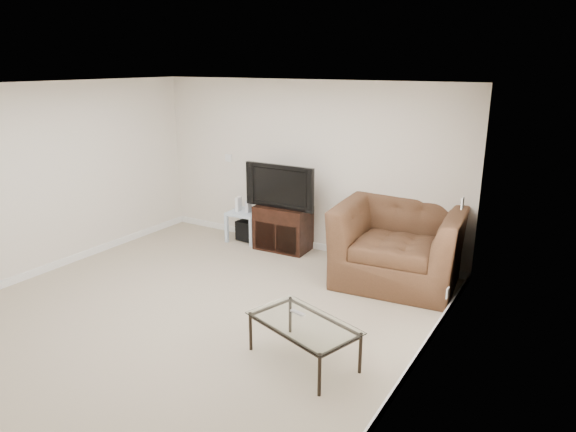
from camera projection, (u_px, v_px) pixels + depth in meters
The scene contains 18 objects.
floor at pixel (197, 310), 5.88m from camera, with size 5.00×5.00×0.00m, color tan.
ceiling at pixel (184, 86), 5.16m from camera, with size 5.00×5.00×0.00m, color white.
wall_back at pixel (305, 167), 7.57m from camera, with size 5.00×0.02×2.50m, color silver.
wall_left at pixel (46, 179), 6.76m from camera, with size 0.02×5.00×2.50m, color silver.
wall_right at pixel (418, 247), 4.28m from camera, with size 0.02×5.00×2.50m, color silver.
plate_back at pixel (228, 158), 8.25m from camera, with size 0.12×0.02×0.12m, color white.
plate_right_switch at pixel (463, 203), 5.60m from camera, with size 0.02×0.09×0.13m, color white.
plate_right_outlet at pixel (448, 293), 5.63m from camera, with size 0.02×0.08×0.12m, color white.
tv_stand at pixel (284, 227), 7.76m from camera, with size 0.80×0.56×0.67m, color black, non-canonical shape.
dvd_player at pixel (283, 214), 7.66m from camera, with size 0.46×0.32×0.06m, color black.
television at pixel (283, 185), 7.54m from camera, with size 1.05×0.21×0.65m, color black.
side_table at pixel (246, 226), 8.14m from camera, with size 0.50×0.50×0.48m, color #A2BEC7, non-canonical shape.
subwoofer at pixel (249, 230), 8.16m from camera, with size 0.31×0.31×0.31m, color black.
game_console at pixel (239, 204), 8.07m from camera, with size 0.05×0.16×0.22m, color white.
game_case at pixel (248, 206), 8.00m from camera, with size 0.05×0.14×0.19m, color silver.
recliner at pixel (400, 231), 6.49m from camera, with size 1.55×1.01×1.35m, color brown.
coffee_table at pixel (303, 342), 4.83m from camera, with size 1.04×0.59×0.41m, color black, non-canonical shape.
remote at pixel (298, 313), 4.93m from camera, with size 0.16×0.05×0.02m, color #B2B2B7.
Camera 1 is at (3.65, -4.01, 2.73)m, focal length 32.00 mm.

